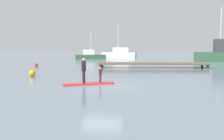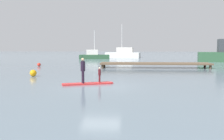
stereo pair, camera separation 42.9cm
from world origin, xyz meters
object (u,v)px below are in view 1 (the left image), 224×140
object	(u,v)px
paddler_adult	(84,69)
paddler_child_solo	(100,74)
paddleboard_near	(89,84)
mooring_buoy_far	(32,73)
fishing_boat_green_midground	(90,56)
mooring_buoy_mid	(36,65)
motor_boat_small_navy	(119,54)

from	to	relation	value
paddler_adult	paddler_child_solo	xyz separation A→B (m)	(1.06, 0.39, -0.39)
paddleboard_near	mooring_buoy_far	bearing A→B (deg)	141.61
fishing_boat_green_midground	mooring_buoy_far	xyz separation A→B (m)	(-0.98, -30.90, -0.43)
fishing_boat_green_midground	mooring_buoy_far	world-z (taller)	fishing_boat_green_midground
paddleboard_near	fishing_boat_green_midground	xyz separation A→B (m)	(-4.35, 35.12, 0.66)
mooring_buoy_mid	mooring_buoy_far	distance (m)	11.56
motor_boat_small_navy	mooring_buoy_mid	xyz separation A→B (m)	(-10.28, -27.92, -0.66)
motor_boat_small_navy	mooring_buoy_far	bearing A→B (deg)	-99.95
paddler_child_solo	mooring_buoy_mid	xyz separation A→B (m)	(-9.54, 14.98, -0.45)
paddler_child_solo	mooring_buoy_mid	distance (m)	17.76
paddleboard_near	mooring_buoy_far	xyz separation A→B (m)	(-5.33, 4.23, 0.23)
motor_boat_small_navy	mooring_buoy_far	distance (m)	39.56
paddleboard_near	mooring_buoy_mid	world-z (taller)	mooring_buoy_mid
paddleboard_near	mooring_buoy_far	size ratio (longest dim) A/B	5.99
paddler_adult	motor_boat_small_navy	bearing A→B (deg)	87.61
paddler_child_solo	motor_boat_small_navy	xyz separation A→B (m)	(0.74, 42.90, 0.21)
mooring_buoy_mid	mooring_buoy_far	world-z (taller)	mooring_buoy_far
paddleboard_near	paddler_child_solo	xyz separation A→B (m)	(0.76, 0.29, 0.62)
motor_boat_small_navy	paddler_child_solo	bearing A→B (deg)	-90.99
paddleboard_near	paddler_adult	world-z (taller)	paddler_adult
paddler_adult	paddleboard_near	bearing A→B (deg)	18.62
paddleboard_near	motor_boat_small_navy	world-z (taller)	motor_boat_small_navy
mooring_buoy_mid	motor_boat_small_navy	bearing A→B (deg)	69.79
paddleboard_near	mooring_buoy_far	world-z (taller)	mooring_buoy_far
paddler_adult	fishing_boat_green_midground	bearing A→B (deg)	96.56
paddler_adult	paddler_child_solo	bearing A→B (deg)	20.14
paddler_adult	mooring_buoy_far	size ratio (longest dim) A/B	3.22
paddler_adult	paddler_child_solo	distance (m)	1.20
paddleboard_near	paddler_adult	xyz separation A→B (m)	(-0.30, -0.10, 1.01)
mooring_buoy_mid	paddler_adult	bearing A→B (deg)	-61.13
paddler_child_solo	mooring_buoy_far	bearing A→B (deg)	147.14
paddler_adult	mooring_buoy_far	distance (m)	6.68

